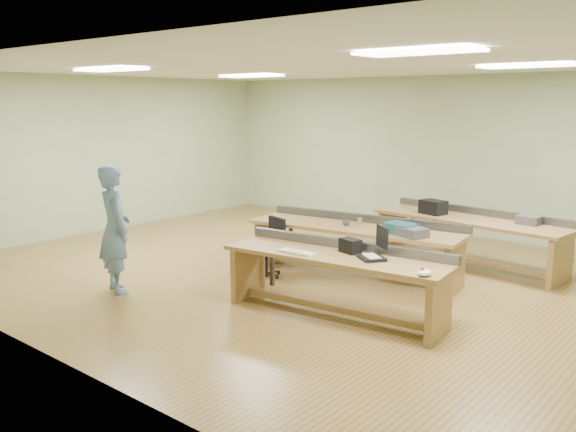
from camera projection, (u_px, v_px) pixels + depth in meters
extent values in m
plane|color=olive|center=(307.00, 273.00, 9.03)|extent=(10.00, 10.00, 0.00)
plane|color=silver|center=(308.00, 66.00, 8.48)|extent=(10.00, 10.00, 0.00)
cube|color=#9FB388|center=(435.00, 155.00, 11.77)|extent=(10.00, 0.04, 3.00)
cube|color=#9FB388|center=(46.00, 210.00, 5.74)|extent=(10.00, 0.04, 3.00)
cube|color=#9FB388|center=(106.00, 154.00, 11.91)|extent=(0.04, 8.00, 3.00)
cube|color=white|center=(111.00, 69.00, 8.93)|extent=(1.20, 0.50, 0.03)
cube|color=white|center=(251.00, 76.00, 11.19)|extent=(1.20, 0.50, 0.03)
cube|color=white|center=(418.00, 52.00, 5.78)|extent=(1.20, 0.50, 0.03)
cube|color=white|center=(527.00, 66.00, 8.04)|extent=(1.20, 0.50, 0.03)
cube|color=#A58246|center=(335.00, 257.00, 7.11)|extent=(2.82, 1.03, 0.05)
cube|color=#A58246|center=(248.00, 271.00, 7.87)|extent=(0.15, 0.64, 0.70)
cube|color=#A58246|center=(439.00, 307.00, 6.48)|extent=(0.15, 0.64, 0.70)
cube|color=#A58246|center=(334.00, 308.00, 7.22)|extent=(2.45, 0.36, 0.08)
cube|color=#484A4F|center=(348.00, 245.00, 7.36)|extent=(2.75, 0.38, 0.11)
cube|color=#A58246|center=(355.00, 228.00, 8.72)|extent=(3.21, 1.25, 0.05)
cube|color=#A58246|center=(270.00, 241.00, 9.55)|extent=(0.18, 0.74, 0.70)
cube|color=#A58246|center=(455.00, 268.00, 8.02)|extent=(0.18, 0.74, 0.70)
cube|color=#A58246|center=(354.00, 270.00, 8.83)|extent=(2.82, 0.48, 0.08)
cube|color=#484A4F|center=(366.00, 218.00, 9.02)|extent=(3.11, 0.50, 0.11)
cube|color=#A58246|center=(469.00, 220.00, 9.32)|extent=(3.11, 1.14, 0.05)
cube|color=#A58246|center=(393.00, 230.00, 10.39)|extent=(0.16, 0.71, 0.70)
cube|color=#A58246|center=(561.00, 261.00, 8.38)|extent=(0.16, 0.71, 0.70)
cube|color=#A58246|center=(467.00, 259.00, 9.43)|extent=(2.73, 0.40, 0.08)
cube|color=#484A4F|center=(481.00, 212.00, 9.55)|extent=(3.03, 0.41, 0.11)
imported|color=#6382A2|center=(115.00, 229.00, 8.04)|extent=(0.72, 0.58, 1.71)
cube|color=black|center=(371.00, 258.00, 6.89)|extent=(0.41, 0.39, 0.03)
cube|color=black|center=(382.00, 237.00, 6.88)|extent=(0.27, 0.20, 0.25)
cube|color=silver|center=(297.00, 252.00, 7.16)|extent=(0.45, 0.16, 0.03)
ellipsoid|color=white|center=(425.00, 273.00, 6.22)|extent=(0.18, 0.20, 0.07)
cube|color=black|center=(350.00, 246.00, 7.17)|extent=(0.28, 0.22, 0.17)
cylinder|color=black|center=(266.00, 262.00, 8.83)|extent=(0.06, 0.06, 0.42)
cube|color=black|center=(266.00, 247.00, 8.79)|extent=(0.50, 0.50, 0.06)
cube|color=black|center=(277.00, 230.00, 8.85)|extent=(0.38, 0.15, 0.37)
cylinder|color=black|center=(266.00, 274.00, 8.86)|extent=(0.57, 0.57, 0.06)
cube|color=#164048|center=(401.00, 228.00, 8.24)|extent=(0.42, 0.34, 0.14)
cube|color=#3B3B3E|center=(410.00, 232.00, 8.07)|extent=(0.52, 0.42, 0.12)
imported|color=#3B3B3E|center=(346.00, 222.00, 8.78)|extent=(0.11, 0.11, 0.09)
cylinder|color=#B7B8BC|center=(360.00, 222.00, 8.68)|extent=(0.07, 0.07, 0.13)
cube|color=black|center=(433.00, 207.00, 9.66)|extent=(0.44, 0.36, 0.22)
cube|color=#3B3B3E|center=(529.00, 220.00, 8.83)|extent=(0.32, 0.24, 0.13)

